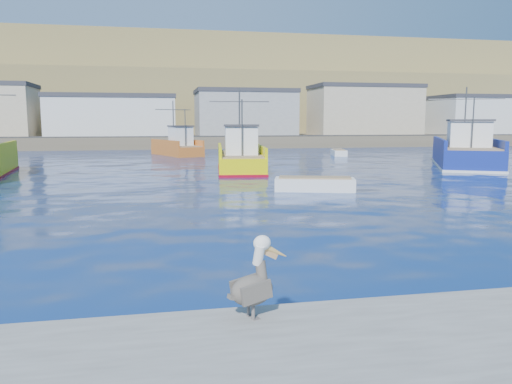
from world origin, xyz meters
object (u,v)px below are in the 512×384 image
at_px(skiff_mid, 315,185).
at_px(pelican, 254,283).
at_px(skiff_far, 339,153).
at_px(boat_orange, 178,146).
at_px(trawler_blue, 465,153).
at_px(trawler_yellow_b, 240,158).

relative_size(skiff_mid, pelican, 3.31).
relative_size(skiff_mid, skiff_far, 1.09).
bearing_deg(boat_orange, skiff_far, -11.86).
relative_size(trawler_blue, pelican, 9.79).
bearing_deg(skiff_mid, trawler_yellow_b, 100.39).
xyz_separation_m(skiff_mid, pelican, (-6.78, -17.80, 0.78)).
distance_m(boat_orange, skiff_mid, 31.13).
relative_size(trawler_yellow_b, pelican, 7.33).
bearing_deg(trawler_yellow_b, trawler_blue, 1.00).
relative_size(trawler_yellow_b, trawler_blue, 0.75).
height_order(skiff_mid, pelican, pelican).
bearing_deg(pelican, boat_orange, 89.10).
bearing_deg(trawler_blue, skiff_mid, -144.86).
height_order(trawler_yellow_b, trawler_blue, trawler_blue).
height_order(boat_orange, pelican, boat_orange).
distance_m(trawler_yellow_b, skiff_mid, 11.81).
bearing_deg(trawler_yellow_b, pelican, -98.99).
bearing_deg(skiff_far, trawler_blue, -69.75).
height_order(skiff_far, pelican, pelican).
xyz_separation_m(trawler_blue, skiff_far, (-5.51, 14.94, -0.84)).
bearing_deg(boat_orange, skiff_mid, -78.84).
xyz_separation_m(trawler_yellow_b, boat_orange, (-3.90, 18.94, 0.06)).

